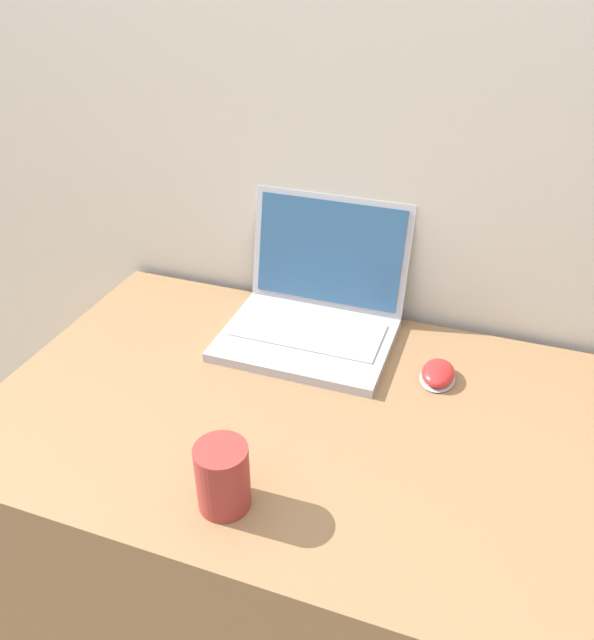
{
  "coord_description": "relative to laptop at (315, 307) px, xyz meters",
  "views": [
    {
      "loc": [
        0.28,
        -0.46,
        1.47
      ],
      "look_at": [
        -0.06,
        0.5,
        0.82
      ],
      "focal_mm": 35.0,
      "sensor_mm": 36.0,
      "label": 1
    }
  ],
  "objects": [
    {
      "name": "drink_cup",
      "position": [
        0.02,
        -0.5,
        0.0
      ],
      "size": [
        0.08,
        0.08,
        0.11
      ],
      "color": "#9E332D",
      "rests_on": "desk"
    },
    {
      "name": "desk",
      "position": [
        0.06,
        -0.25,
        -0.42
      ],
      "size": [
        1.13,
        0.72,
        0.72
      ],
      "color": "#936D47",
      "rests_on": "ground_plane"
    },
    {
      "name": "wall_back",
      "position": [
        0.06,
        0.14,
        0.47
      ],
      "size": [
        7.0,
        0.04,
        2.5
      ],
      "color": "silver",
      "rests_on": "ground_plane"
    },
    {
      "name": "computer_mouse",
      "position": [
        0.28,
        -0.09,
        -0.04
      ],
      "size": [
        0.07,
        0.09,
        0.03
      ],
      "color": "#B2B2B7",
      "rests_on": "desk"
    },
    {
      "name": "laptop",
      "position": [
        0.0,
        0.0,
        0.0
      ],
      "size": [
        0.35,
        0.32,
        0.26
      ],
      "color": "#ADADB2",
      "rests_on": "desk"
    }
  ]
}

